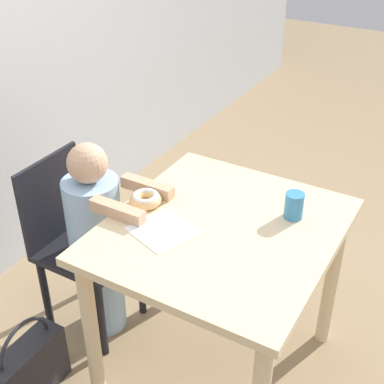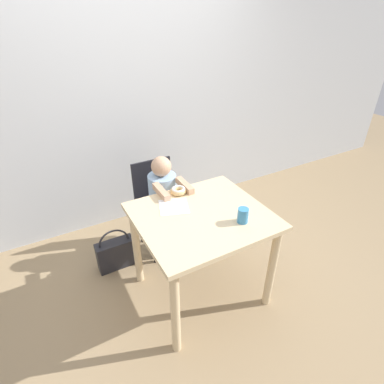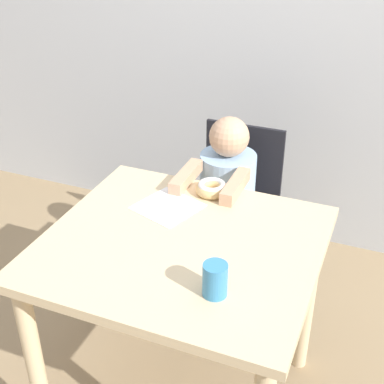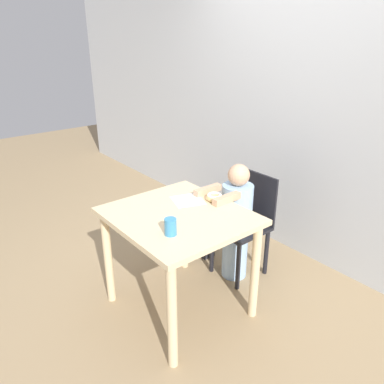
# 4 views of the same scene
# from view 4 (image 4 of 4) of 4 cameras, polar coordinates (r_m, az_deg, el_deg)

# --- Properties ---
(ground_plane) EXTENTS (12.00, 12.00, 0.00)m
(ground_plane) POSITION_cam_4_polar(r_m,az_deg,el_deg) (2.91, -1.83, -17.01)
(ground_plane) COLOR #997F5B
(wall_back) EXTENTS (8.00, 0.05, 2.50)m
(wall_back) POSITION_cam_4_polar(r_m,az_deg,el_deg) (3.27, 17.24, 11.09)
(wall_back) COLOR silver
(wall_back) RESTS_ON ground_plane
(dining_table) EXTENTS (0.91, 0.82, 0.77)m
(dining_table) POSITION_cam_4_polar(r_m,az_deg,el_deg) (2.54, -2.01, -5.91)
(dining_table) COLOR beige
(dining_table) RESTS_ON ground_plane
(chair) EXTENTS (0.37, 0.40, 0.85)m
(chair) POSITION_cam_4_polar(r_m,az_deg,el_deg) (3.09, 8.17, -4.82)
(chair) COLOR black
(chair) RESTS_ON ground_plane
(child_figure) EXTENTS (0.25, 0.46, 0.97)m
(child_figure) POSITION_cam_4_polar(r_m,az_deg,el_deg) (2.99, 6.69, -4.61)
(child_figure) COLOR #99BCE0
(child_figure) RESTS_ON ground_plane
(donut) EXTENTS (0.13, 0.13, 0.05)m
(donut) POSITION_cam_4_polar(r_m,az_deg,el_deg) (2.68, 3.44, -0.74)
(donut) COLOR #DBB270
(donut) RESTS_ON dining_table
(napkin) EXTENTS (0.26, 0.26, 0.00)m
(napkin) POSITION_cam_4_polar(r_m,az_deg,el_deg) (2.68, -0.67, -1.26)
(napkin) COLOR white
(napkin) RESTS_ON dining_table
(handbag) EXTENTS (0.33, 0.12, 0.40)m
(handbag) POSITION_cam_4_polar(r_m,az_deg,el_deg) (3.46, 0.95, -6.78)
(handbag) COLOR #232328
(handbag) RESTS_ON ground_plane
(cup) EXTENTS (0.07, 0.07, 0.10)m
(cup) POSITION_cam_4_polar(r_m,az_deg,el_deg) (2.21, -3.29, -5.31)
(cup) COLOR teal
(cup) RESTS_ON dining_table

